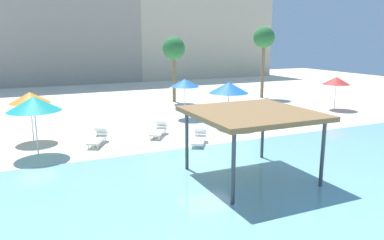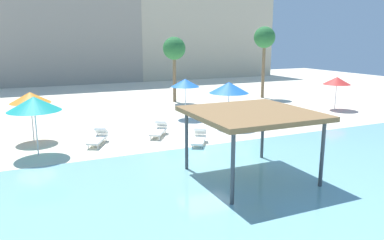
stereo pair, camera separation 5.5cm
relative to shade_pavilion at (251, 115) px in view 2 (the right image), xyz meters
name	(u,v)px [view 2 (the right image)]	position (x,y,z in m)	size (l,w,h in m)	color
ground_plane	(209,156)	(-0.18, 3.13, -2.49)	(80.00, 80.00, 0.00)	beige
lagoon_water	(279,199)	(-0.18, -2.12, -2.47)	(44.00, 13.50, 0.04)	#7AB7C1
shade_pavilion	(251,115)	(0.00, 0.00, 0.00)	(4.40, 4.40, 2.65)	#42474C
beach_umbrella_teal_0	(34,104)	(-7.35, 6.46, -0.06)	(2.38, 2.38, 2.76)	silver
beach_umbrella_orange_1	(30,98)	(-7.46, 9.25, -0.16)	(2.06, 2.06, 2.61)	silver
beach_umbrella_blue_2	(229,88)	(3.60, 7.96, -0.08)	(2.41, 2.41, 2.74)	silver
beach_umbrella_blue_3	(185,83)	(2.17, 11.35, -0.09)	(1.93, 1.93, 2.67)	silver
beach_umbrella_red_4	(337,81)	(13.86, 9.59, -0.29)	(2.04, 2.04, 2.48)	silver
lounge_chair_1	(199,138)	(0.25, 5.10, -2.16)	(1.50, 1.93, 0.74)	white
lounge_chair_2	(279,108)	(9.23, 10.32, -2.16)	(1.23, 1.99, 0.74)	white
lounge_chair_3	(159,130)	(-1.05, 7.58, -2.16)	(1.54, 1.92, 0.74)	white
lounge_chair_4	(98,138)	(-4.45, 7.28, -2.16)	(1.40, 1.96, 0.74)	white
palm_tree_0	(174,50)	(4.01, 17.95, 1.91)	(1.90, 1.90, 5.46)	brown
palm_tree_1	(265,39)	(12.20, 16.80, 2.78)	(1.90, 1.90, 6.37)	brown
hotel_block_0	(47,10)	(-4.44, 38.05, 6.13)	(20.93, 8.69, 17.25)	#9E9384
hotel_block_1	(189,22)	(14.92, 39.77, 5.19)	(20.90, 11.92, 15.37)	beige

